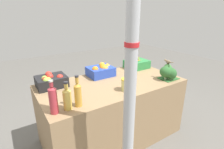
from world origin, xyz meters
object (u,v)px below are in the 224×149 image
(support_pole, at_px, (131,54))
(broccoli_pile, at_px, (168,72))
(juice_bottle_golden, at_px, (67,98))
(juice_bottle_amber, at_px, (78,94))
(juice_bottle_ruby, at_px, (53,99))
(apple_crate, at_px, (51,81))
(sparrow_bird, at_px, (168,62))
(orange_crate, at_px, (101,70))
(carrot_crate, at_px, (136,64))
(pickle_jar, at_px, (127,84))

(support_pole, bearing_deg, broccoli_pile, 25.25)
(juice_bottle_golden, relative_size, juice_bottle_amber, 0.87)
(support_pole, height_order, juice_bottle_ruby, support_pole)
(juice_bottle_amber, bearing_deg, broccoli_pile, 0.02)
(broccoli_pile, height_order, juice_bottle_golden, juice_bottle_golden)
(apple_crate, xyz_separation_m, juice_bottle_amber, (0.09, -0.57, 0.05))
(juice_bottle_ruby, bearing_deg, sparrow_bird, 1.47)
(broccoli_pile, relative_size, juice_bottle_golden, 0.98)
(orange_crate, distance_m, juice_bottle_ruby, 0.96)
(apple_crate, xyz_separation_m, carrot_crate, (1.24, 0.01, -0.00))
(juice_bottle_golden, bearing_deg, sparrow_bird, 1.60)
(orange_crate, bearing_deg, broccoli_pile, -42.53)
(support_pole, xyz_separation_m, carrot_crate, (0.95, 1.03, -0.47))
(pickle_jar, bearing_deg, apple_crate, 140.32)
(support_pole, xyz_separation_m, juice_bottle_amber, (-0.21, 0.46, -0.42))
(broccoli_pile, distance_m, juice_bottle_golden, 1.27)
(juice_bottle_amber, height_order, pickle_jar, juice_bottle_amber)
(orange_crate, xyz_separation_m, broccoli_pile, (0.62, -0.57, 0.02))
(sparrow_bird, bearing_deg, support_pole, 113.76)
(juice_bottle_golden, xyz_separation_m, pickle_jar, (0.65, 0.03, -0.04))
(sparrow_bird, bearing_deg, juice_bottle_ruby, 88.54)
(juice_bottle_amber, xyz_separation_m, pickle_jar, (0.56, 0.03, -0.05))
(carrot_crate, distance_m, juice_bottle_amber, 1.29)
(apple_crate, relative_size, juice_bottle_ruby, 1.08)
(juice_bottle_ruby, xyz_separation_m, sparrow_bird, (1.40, 0.04, 0.09))
(apple_crate, bearing_deg, carrot_crate, 0.39)
(carrot_crate, xyz_separation_m, sparrow_bird, (0.03, -0.54, 0.16))
(support_pole, height_order, broccoli_pile, support_pole)
(orange_crate, distance_m, carrot_crate, 0.60)
(orange_crate, relative_size, broccoli_pile, 1.29)
(apple_crate, distance_m, broccoli_pile, 1.38)
(broccoli_pile, relative_size, sparrow_bird, 1.82)
(sparrow_bird, bearing_deg, juice_bottle_amber, 88.81)
(broccoli_pile, bearing_deg, sparrow_bird, 73.03)
(apple_crate, bearing_deg, support_pole, -73.94)
(juice_bottle_ruby, distance_m, sparrow_bird, 1.40)
(orange_crate, bearing_deg, sparrow_bird, -40.21)
(orange_crate, height_order, carrot_crate, carrot_crate)
(support_pole, relative_size, apple_crate, 8.08)
(juice_bottle_ruby, relative_size, juice_bottle_amber, 1.02)
(support_pole, height_order, juice_bottle_amber, support_pole)
(carrot_crate, height_order, juice_bottle_ruby, juice_bottle_ruby)
(orange_crate, bearing_deg, juice_bottle_ruby, -143.36)
(juice_bottle_ruby, bearing_deg, juice_bottle_golden, 0.00)
(carrot_crate, distance_m, broccoli_pile, 0.57)
(juice_bottle_golden, xyz_separation_m, sparrow_bird, (1.28, 0.04, 0.12))
(juice_bottle_golden, relative_size, pickle_jar, 1.90)
(juice_bottle_amber, distance_m, sparrow_bird, 1.19)
(broccoli_pile, relative_size, juice_bottle_amber, 0.86)
(carrot_crate, relative_size, pickle_jar, 2.39)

